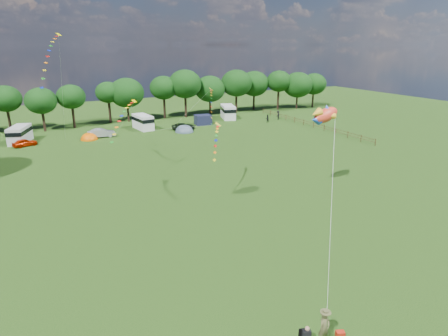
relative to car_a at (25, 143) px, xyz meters
name	(u,v)px	position (x,y,z in m)	size (l,w,h in m)	color
ground_plane	(268,242)	(17.68, -42.75, -0.61)	(180.00, 180.00, 0.00)	black
tree_line	(145,90)	(22.98, 12.24, 5.74)	(102.98, 10.98, 10.27)	black
fence	(309,123)	(49.68, -8.25, 0.09)	(0.12, 33.12, 1.20)	#472D19
car_a	(25,143)	(0.00, 0.00, 0.00)	(1.45, 3.68, 1.23)	#AB1D00
car_b	(102,133)	(11.91, 0.89, 0.15)	(1.61, 4.32, 1.52)	#96999E
car_d	(183,126)	(26.84, 0.40, 0.00)	(2.03, 4.49, 1.22)	black
campervan_b	(20,134)	(-0.61, 3.05, 0.84)	(3.93, 5.99, 2.71)	#BCBCBE
campervan_c	(143,122)	(20.15, 4.22, 0.84)	(3.02, 5.75, 2.70)	silver
campervan_d	(228,111)	(39.50, 6.48, 0.93)	(4.15, 6.33, 2.87)	silver
tent_orange	(89,139)	(9.69, 0.20, -0.59)	(2.81, 3.08, 2.20)	#EF5E01
tent_greyblue	(184,132)	(26.24, -1.60, -0.59)	(3.40, 3.72, 2.53)	#445664
awning_navy	(203,120)	(32.02, 2.97, 0.36)	(3.11, 2.52, 1.94)	#1A1D38
kite_flyer	(324,328)	(14.28, -53.24, 0.39)	(0.73, 0.48, 2.00)	brown
camp_chair	(306,335)	(13.23, -53.09, 0.24)	(0.71, 0.72, 1.43)	#99999E
kite_bag	(340,334)	(15.47, -53.29, -0.45)	(0.47, 0.32, 0.34)	#A92110
fish_kite	(324,115)	(28.17, -36.37, 7.90)	(4.10, 1.94, 2.15)	red
streamer_kite_a	(51,51)	(4.73, -17.60, 13.99)	(3.27, 5.55, 5.74)	#E0D600
streamer_kite_b	(125,114)	(11.02, -23.71, 7.43)	(4.22, 4.57, 3.76)	#DACA00
streamer_kite_c	(217,135)	(18.92, -30.60, 5.59)	(3.24, 5.07, 2.84)	yellow
walker_a	(267,118)	(44.82, -0.91, 0.18)	(0.77, 0.48, 1.59)	black
walker_b	(278,115)	(48.53, 0.58, 0.34)	(1.23, 0.57, 1.90)	black
streamer_kite_d	(211,100)	(23.87, -18.67, 7.46)	(2.58, 5.16, 4.31)	orange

